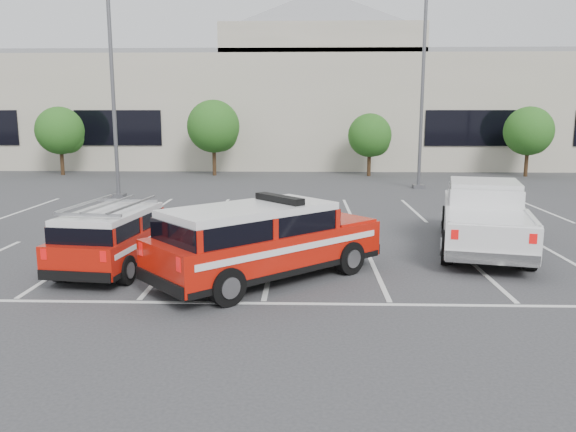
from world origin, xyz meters
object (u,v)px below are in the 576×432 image
Objects in this scene: tree_mid_left at (215,128)px; tree_right at (530,133)px; fire_chief_suv at (264,247)px; light_pole_left at (113,87)px; light_pole_mid at (422,90)px; white_pickup at (483,223)px; tree_left at (62,132)px; ladder_suv at (118,241)px; convention_building at (297,104)px; tree_mid_right at (371,137)px.

tree_mid_left is 1.10× the size of tree_right.
tree_mid_left is 23.77m from fire_chief_suv.
light_pole_mid is at bearing 14.93° from light_pole_left.
white_pickup is (11.09, -19.78, -2.25)m from tree_mid_left.
white_pickup is at bearing -43.16° from tree_left.
ladder_suv is at bearing -130.64° from tree_right.
convention_building is at bearing 115.09° from white_pickup.
light_pole_left is 13.58m from ladder_suv.
tree_right is at bearing 56.57° from ladder_suv.
fire_chief_suv is at bearing -112.52° from light_pole_mid.
white_pickup is (21.09, -19.78, -1.98)m from tree_left.
ladder_suv is (-19.07, -22.21, -2.06)m from tree_right.
convention_building reaches higher than tree_right.
convention_building is 11.19m from tree_mid_left.
convention_building is at bearing 62.60° from tree_mid_left.
tree_right is 0.94× the size of ladder_suv.
tree_left is 28.98m from white_pickup.
fire_chief_suv is (-5.19, -23.17, -1.68)m from tree_mid_right.
convention_building reaches higher than light_pole_left.
convention_building is 8.84× the size of white_pickup.
tree_mid_right is at bearing 37.50° from light_pole_left.
tree_right is 0.43× the size of light_pole_mid.
light_pole_mid is (15.00, 4.00, 0.00)m from light_pole_left.
tree_mid_right is at bearing 125.60° from fire_chief_suv.
convention_building reaches higher than ladder_suv.
light_pole_mid is 1.51× the size of white_pickup.
convention_building is at bearing 89.82° from ladder_suv.
light_pole_left and light_pole_mid have the same top height.
tree_mid_left is 20.00m from tree_right.
tree_mid_right is at bearing -63.43° from convention_building.
light_pole_mid reaches higher than ladder_suv.
tree_mid_right is 16.72m from light_pole_left.
tree_right reaches higher than tree_mid_right.
tree_mid_right is 0.70× the size of fire_chief_suv.
ladder_suv is at bearing -87.60° from tree_mid_left.
fire_chief_suv is at bearing -123.25° from tree_right.
tree_left is at bearing 180.00° from tree_mid_right.
white_pickup is at bearing -78.54° from convention_building.
tree_right is at bearing 0.00° from tree_left.
ladder_suv is (-10.16, -2.44, -0.08)m from white_pickup.
tree_mid_right is (20.00, -0.00, -0.27)m from tree_left.
tree_mid_left is at bearing 180.00° from tree_right.
tree_mid_left is 13.53m from light_pole_mid.
tree_right is 25.30m from light_pole_left.
light_pole_left is 2.17× the size of ladder_suv.
tree_mid_right is 0.39× the size of light_pole_mid.
convention_building is 13.58× the size of tree_left.
tree_mid_left is at bearing 153.08° from light_pole_mid.
ladder_suv is (4.02, -12.17, -4.47)m from light_pole_left.
convention_building is at bearing 113.26° from light_pole_mid.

